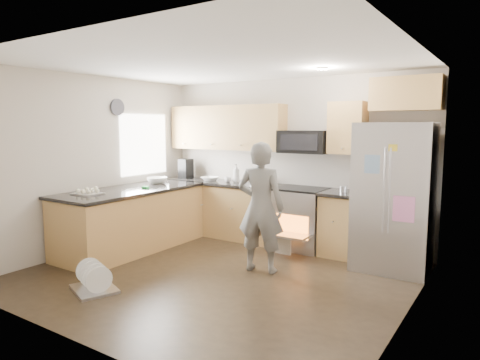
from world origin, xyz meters
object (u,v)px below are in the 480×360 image
Objects in this scene: dish_rack at (94,283)px; stove_range at (300,204)px; refrigerator at (394,197)px; person at (261,207)px.

stove_range is at bearing 66.96° from dish_rack.
refrigerator is 3.80m from dish_rack.
stove_range is 2.75× the size of dish_rack.
person is 2.56× the size of dish_rack.
refrigerator reaches higher than person.
person is (-1.39, -0.99, -0.12)m from refrigerator.
person is (0.03, -1.23, 0.16)m from stove_range.
stove_range is 1.07× the size of person.
stove_range reaches higher than person.
stove_range is at bearing 168.67° from refrigerator.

